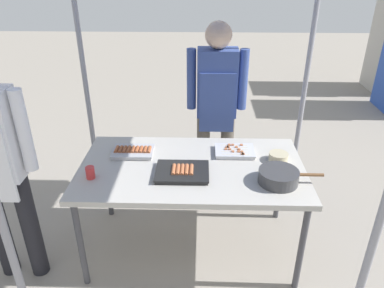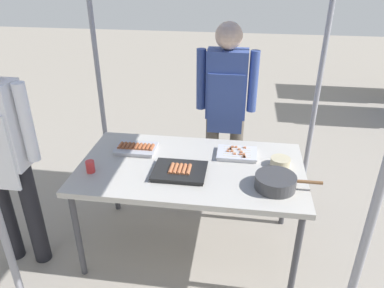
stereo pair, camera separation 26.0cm
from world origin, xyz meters
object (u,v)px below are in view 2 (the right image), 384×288
condiment_bowl (280,162)px  drink_cup_near_edge (90,167)px  vendor_woman (226,101)px  stall_table (191,172)px  tray_meat_skewers (237,154)px  cooking_wok (276,181)px  tray_grilled_sausages (180,171)px  customer_nearby (1,146)px  tray_pork_links (136,148)px

condiment_bowl → drink_cup_near_edge: 1.33m
vendor_woman → condiment_bowl: bearing=122.3°
stall_table → tray_meat_skewers: 0.38m
cooking_wok → vendor_woman: 1.06m
cooking_wok → drink_cup_near_edge: 1.26m
cooking_wok → condiment_bowl: size_ratio=3.05×
tray_grilled_sausages → cooking_wok: size_ratio=0.86×
drink_cup_near_edge → customer_nearby: 0.59m
vendor_woman → drink_cup_near_edge: bearing=47.7°
tray_grilled_sausages → tray_pork_links: (-0.39, 0.28, 0.00)m
tray_grilled_sausages → tray_meat_skewers: size_ratio=1.23×
condiment_bowl → customer_nearby: (-1.85, -0.39, 0.19)m
condiment_bowl → vendor_woman: (-0.43, 0.69, 0.18)m
stall_table → condiment_bowl: condiment_bowl is taller
condiment_bowl → customer_nearby: size_ratio=0.09×
tray_meat_skewers → condiment_bowl: condiment_bowl is taller
vendor_woman → cooking_wok: bearing=111.5°
cooking_wok → drink_cup_near_edge: (-1.25, 0.02, -0.01)m
tray_meat_skewers → condiment_bowl: 0.33m
drink_cup_near_edge → tray_pork_links: bearing=56.4°
vendor_woman → tray_pork_links: bearing=43.6°
tray_pork_links → customer_nearby: customer_nearby is taller
tray_pork_links → cooking_wok: cooking_wok is taller
drink_cup_near_edge → customer_nearby: size_ratio=0.05×
tray_grilled_sausages → condiment_bowl: size_ratio=2.61×
tray_pork_links → stall_table: bearing=-20.2°
stall_table → tray_grilled_sausages: 0.15m
tray_grilled_sausages → cooking_wok: cooking_wok is taller
tray_grilled_sausages → tray_pork_links: bearing=144.4°
tray_meat_skewers → cooking_wok: 0.47m
tray_meat_skewers → cooking_wok: (0.26, -0.39, 0.03)m
tray_meat_skewers → customer_nearby: 1.63m
tray_grilled_sausages → tray_pork_links: 0.48m
cooking_wok → customer_nearby: customer_nearby is taller
tray_meat_skewers → tray_pork_links: size_ratio=0.96×
stall_table → cooking_wok: 0.62m
tray_meat_skewers → vendor_woman: size_ratio=0.18×
drink_cup_near_edge → vendor_woman: 1.31m
tray_grilled_sausages → vendor_woman: bearing=73.9°
cooking_wok → drink_cup_near_edge: bearing=179.2°
stall_table → cooking_wok: size_ratio=3.77×
tray_meat_skewers → condiment_bowl: (0.31, -0.10, 0.01)m
stall_table → customer_nearby: bearing=-166.4°
tray_pork_links → customer_nearby: bearing=-149.1°
tray_grilled_sausages → customer_nearby: (-1.16, -0.18, 0.20)m
cooking_wok → condiment_bowl: (0.05, 0.29, -0.02)m
tray_pork_links → customer_nearby: size_ratio=0.19×
condiment_bowl → customer_nearby: bearing=-168.1°
tray_grilled_sausages → cooking_wok: 0.65m
cooking_wok → vendor_woman: (-0.38, 0.97, 0.17)m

